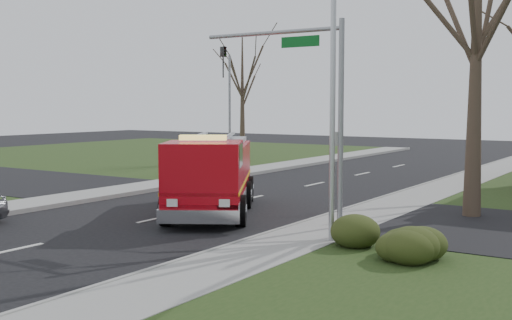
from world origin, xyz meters
The scene contains 10 objects.
ground centered at (0.00, 0.00, 0.00)m, with size 120.00×120.00×0.00m, color black.
sidewalk_right centered at (6.20, 0.00, 0.07)m, with size 2.40×80.00×0.15m, color gray.
sidewalk_left centered at (-6.20, 0.00, 0.07)m, with size 2.40×80.00×0.15m, color gray.
hedge_corner centered at (9.00, -1.00, 0.58)m, with size 2.80×2.00×0.90m, color #2B3814.
bare_tree_near centered at (9.50, 6.00, 7.41)m, with size 6.00×6.00×12.00m.
bare_tree_left centered at (-10.00, 20.00, 5.56)m, with size 4.50×4.50×9.00m.
traffic_signal_mast centered at (5.21, 1.50, 4.71)m, with size 5.29×0.18×6.80m.
streetlight_pole centered at (7.14, -0.50, 4.55)m, with size 1.48×0.16×8.40m.
utility_pole_far centered at (-6.80, 14.00, 3.50)m, with size 0.14×0.14×7.00m, color gray.
fire_engine centered at (0.96, 1.95, 1.39)m, with size 6.14×7.88×3.08m.
Camera 1 is at (15.45, -17.08, 4.07)m, focal length 45.00 mm.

